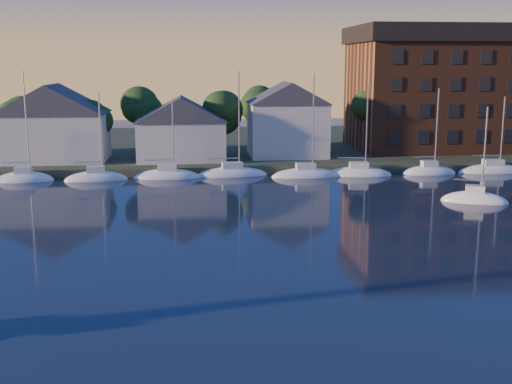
{
  "coord_description": "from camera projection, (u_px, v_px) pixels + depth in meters",
  "views": [
    {
      "loc": [
        -5.04,
        -25.26,
        13.11
      ],
      "look_at": [
        -0.08,
        22.0,
        3.6
      ],
      "focal_mm": 45.0,
      "sensor_mm": 36.0,
      "label": 1
    }
  ],
  "objects": [
    {
      "name": "clubhouse_centre",
      "position": [
        181.0,
        128.0,
        81.68
      ],
      "size": [
        11.55,
        8.4,
        8.08
      ],
      "color": "beige",
      "rests_on": "shoreline_land"
    },
    {
      "name": "clubhouse_west",
      "position": [
        54.0,
        122.0,
        80.86
      ],
      "size": [
        13.65,
        9.45,
        9.64
      ],
      "color": "beige",
      "rests_on": "shoreline_land"
    },
    {
      "name": "clubhouse_east",
      "position": [
        287.0,
        119.0,
        84.9
      ],
      "size": [
        10.5,
        8.4,
        9.8
      ],
      "color": "beige",
      "rests_on": "shoreline_land"
    },
    {
      "name": "moored_fleet",
      "position": [
        233.0,
        176.0,
        75.48
      ],
      "size": [
        87.5,
        2.4,
        12.05
      ],
      "color": "white",
      "rests_on": "ground"
    },
    {
      "name": "shoreline_land",
      "position": [
        221.0,
        149.0,
        100.86
      ],
      "size": [
        160.0,
        50.0,
        2.0
      ],
      "primitive_type": "cube",
      "color": "#333A22",
      "rests_on": "ground"
    },
    {
      "name": "condo_block",
      "position": [
        459.0,
        87.0,
        92.62
      ],
      "size": [
        31.0,
        17.0,
        17.4
      ],
      "color": "brown",
      "rests_on": "shoreline_land"
    },
    {
      "name": "tree_line",
      "position": [
        240.0,
        108.0,
        87.95
      ],
      "size": [
        93.4,
        5.4,
        8.9
      ],
      "color": "#382319",
      "rests_on": "shoreline_land"
    },
    {
      "name": "wooden_dock",
      "position": [
        231.0,
        173.0,
        78.43
      ],
      "size": [
        120.0,
        3.0,
        1.0
      ],
      "primitive_type": "cube",
      "color": "brown",
      "rests_on": "ground"
    },
    {
      "name": "drifting_sailboat_right",
      "position": [
        474.0,
        201.0,
        61.8
      ],
      "size": [
        6.61,
        4.4,
        10.26
      ],
      "rotation": [
        0.0,
        0.0,
        -0.4
      ],
      "color": "white",
      "rests_on": "ground"
    },
    {
      "name": "ground",
      "position": [
        311.0,
        373.0,
        27.72
      ],
      "size": [
        260.0,
        260.0,
        0.0
      ],
      "primitive_type": "plane",
      "color": "black",
      "rests_on": "ground"
    }
  ]
}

